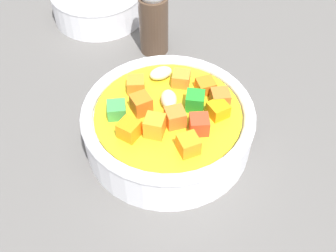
% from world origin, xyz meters
% --- Properties ---
extents(ground_plane, '(1.40, 1.40, 0.02)m').
position_xyz_m(ground_plane, '(0.00, 0.00, -0.01)').
color(ground_plane, '#565451').
extents(soup_bowl_main, '(0.16, 0.16, 0.06)m').
position_xyz_m(soup_bowl_main, '(0.00, -0.00, 0.03)').
color(soup_bowl_main, white).
rests_on(soup_bowl_main, ground_plane).
extents(side_bowl_small, '(0.12, 0.12, 0.04)m').
position_xyz_m(side_bowl_small, '(0.21, 0.11, 0.02)').
color(side_bowl_small, white).
rests_on(side_bowl_small, ground_plane).
extents(pepper_shaker, '(0.03, 0.03, 0.09)m').
position_xyz_m(pepper_shaker, '(0.15, 0.03, 0.05)').
color(pepper_shaker, '#4C3828').
rests_on(pepper_shaker, ground_plane).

